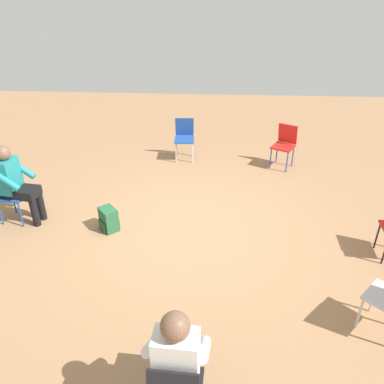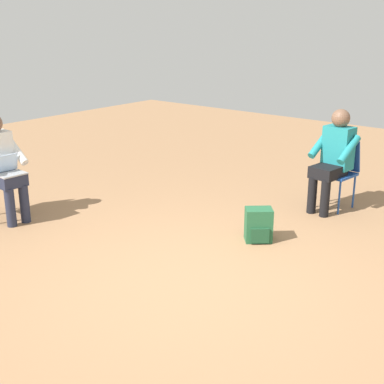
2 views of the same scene
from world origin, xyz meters
TOP-DOWN VIEW (x-y plane):
  - ground_plane at (0.00, 0.00)m, footprint 16.13×16.13m
  - chair_east at (2.76, -0.10)m, footprint 0.48×0.45m
  - person_with_laptop at (-0.11, 2.75)m, footprint 0.51×0.54m
  - person_in_teal at (2.59, -0.08)m, footprint 0.55×0.53m
  - backpack_near_laptop_user at (1.20, 0.09)m, footprint 0.33×0.34m

SIDE VIEW (x-z plane):
  - ground_plane at x=0.00m, z-range 0.00..0.00m
  - backpack_near_laptop_user at x=1.20m, z-range -0.02..0.34m
  - chair_east at x=2.76m, z-range 0.07..0.92m
  - person_with_laptop at x=-0.11m, z-range 0.07..1.31m
  - person_in_teal at x=2.59m, z-range 0.07..1.31m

